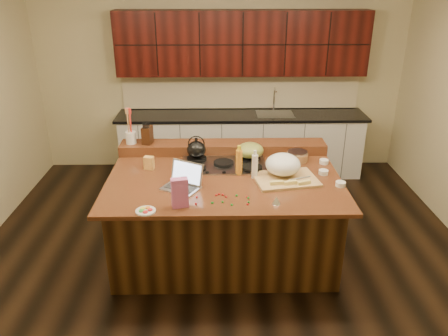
{
  "coord_description": "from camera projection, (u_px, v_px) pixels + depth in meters",
  "views": [
    {
      "loc": [
        -0.08,
        -4.1,
        2.82
      ],
      "look_at": [
        0.0,
        0.05,
        1.0
      ],
      "focal_mm": 35.0,
      "sensor_mm": 36.0,
      "label": 1
    }
  ],
  "objects": [
    {
      "name": "room",
      "position": [
        224.0,
        138.0,
        4.34
      ],
      "size": [
        5.52,
        5.02,
        2.72
      ],
      "color": "black",
      "rests_on": "ground"
    },
    {
      "name": "island",
      "position": [
        224.0,
        215.0,
        4.7
      ],
      "size": [
        2.4,
        1.6,
        0.92
      ],
      "color": "black",
      "rests_on": "ground"
    },
    {
      "name": "back_ledge",
      "position": [
        223.0,
        147.0,
        5.13
      ],
      "size": [
        2.4,
        0.3,
        0.12
      ],
      "primitive_type": "cube",
      "color": "black",
      "rests_on": "island"
    },
    {
      "name": "cooktop",
      "position": [
        224.0,
        164.0,
        4.78
      ],
      "size": [
        0.92,
        0.52,
        0.05
      ],
      "color": "gray",
      "rests_on": "island"
    },
    {
      "name": "back_counter",
      "position": [
        241.0,
        110.0,
        6.53
      ],
      "size": [
        3.7,
        0.66,
        2.4
      ],
      "color": "silver",
      "rests_on": "ground"
    },
    {
      "name": "kettle",
      "position": [
        196.0,
        149.0,
        4.85
      ],
      "size": [
        0.26,
        0.26,
        0.19
      ],
      "primitive_type": "ellipsoid",
      "rotation": [
        0.0,
        0.0,
        0.29
      ],
      "color": "black",
      "rests_on": "cooktop"
    },
    {
      "name": "green_bowl",
      "position": [
        250.0,
        150.0,
        4.86
      ],
      "size": [
        0.33,
        0.33,
        0.16
      ],
      "primitive_type": "ellipsoid",
      "rotation": [
        0.0,
        0.0,
        0.11
      ],
      "color": "olive",
      "rests_on": "cooktop"
    },
    {
      "name": "laptop",
      "position": [
        184.0,
        181.0,
        4.28
      ],
      "size": [
        0.44,
        0.41,
        0.24
      ],
      "rotation": [
        0.0,
        0.0,
        -0.51
      ],
      "color": "#B7B7BC",
      "rests_on": "island"
    },
    {
      "name": "oil_bottle",
      "position": [
        239.0,
        162.0,
        4.53
      ],
      "size": [
        0.07,
        0.07,
        0.27
      ],
      "primitive_type": "cylinder",
      "rotation": [
        0.0,
        0.0,
        0.07
      ],
      "color": "orange",
      "rests_on": "island"
    },
    {
      "name": "vinegar_bottle",
      "position": [
        255.0,
        166.0,
        4.45
      ],
      "size": [
        0.08,
        0.08,
        0.25
      ],
      "primitive_type": "cylinder",
      "rotation": [
        0.0,
        0.0,
        0.33
      ],
      "color": "silver",
      "rests_on": "island"
    },
    {
      "name": "wooden_tray",
      "position": [
        284.0,
        168.0,
        4.46
      ],
      "size": [
        0.69,
        0.55,
        0.25
      ],
      "rotation": [
        0.0,
        0.0,
        0.18
      ],
      "color": "tan",
      "rests_on": "island"
    },
    {
      "name": "ramekin_a",
      "position": [
        323.0,
        172.0,
        4.57
      ],
      "size": [
        0.12,
        0.12,
        0.04
      ],
      "primitive_type": "cylinder",
      "rotation": [
        0.0,
        0.0,
        -0.17
      ],
      "color": "white",
      "rests_on": "island"
    },
    {
      "name": "ramekin_b",
      "position": [
        341.0,
        184.0,
        4.31
      ],
      "size": [
        0.13,
        0.13,
        0.04
      ],
      "primitive_type": "cylinder",
      "rotation": [
        0.0,
        0.0,
        -0.38
      ],
      "color": "white",
      "rests_on": "island"
    },
    {
      "name": "ramekin_c",
      "position": [
        324.0,
        162.0,
        4.84
      ],
      "size": [
        0.1,
        0.1,
        0.04
      ],
      "primitive_type": "cylinder",
      "rotation": [
        0.0,
        0.0,
        0.03
      ],
      "color": "white",
      "rests_on": "island"
    },
    {
      "name": "strainer_bowl",
      "position": [
        297.0,
        157.0,
        4.91
      ],
      "size": [
        0.28,
        0.28,
        0.09
      ],
      "primitive_type": "cylinder",
      "rotation": [
        0.0,
        0.0,
        0.17
      ],
      "color": "#996B3F",
      "rests_on": "island"
    },
    {
      "name": "kitchen_timer",
      "position": [
        276.0,
        200.0,
        3.97
      ],
      "size": [
        0.1,
        0.1,
        0.07
      ],
      "primitive_type": "cone",
      "rotation": [
        0.0,
        0.0,
        -0.39
      ],
      "color": "silver",
      "rests_on": "island"
    },
    {
      "name": "pink_bag",
      "position": [
        180.0,
        193.0,
        3.88
      ],
      "size": [
        0.16,
        0.11,
        0.28
      ],
      "primitive_type": "cube",
      "rotation": [
        0.0,
        0.0,
        0.22
      ],
      "color": "#C65D9B",
      "rests_on": "island"
    },
    {
      "name": "candy_plate",
      "position": [
        146.0,
        211.0,
        3.85
      ],
      "size": [
        0.21,
        0.21,
        0.01
      ],
      "primitive_type": "cylinder",
      "rotation": [
        0.0,
        0.0,
        -0.19
      ],
      "color": "white",
      "rests_on": "island"
    },
    {
      "name": "package_box",
      "position": [
        149.0,
        163.0,
        4.68
      ],
      "size": [
        0.11,
        0.09,
        0.14
      ],
      "primitive_type": "cube",
      "rotation": [
        0.0,
        0.0,
        -0.21
      ],
      "color": "gold",
      "rests_on": "island"
    },
    {
      "name": "utensil_crock",
      "position": [
        131.0,
        137.0,
        5.06
      ],
      "size": [
        0.15,
        0.15,
        0.14
      ],
      "primitive_type": "cylinder",
      "rotation": [
        0.0,
        0.0,
        -0.31
      ],
      "color": "white",
      "rests_on": "back_ledge"
    },
    {
      "name": "knife_block",
      "position": [
        147.0,
        135.0,
        5.05
      ],
      "size": [
        0.12,
        0.17,
        0.2
      ],
      "primitive_type": "cube",
      "rotation": [
        0.0,
        0.0,
        -0.14
      ],
      "color": "black",
      "rests_on": "back_ledge"
    },
    {
      "name": "gumdrop_0",
      "position": [
        197.0,
        197.0,
        4.09
      ],
      "size": [
        0.02,
        0.02,
        0.02
      ],
      "primitive_type": "ellipsoid",
      "color": "red",
      "rests_on": "island"
    },
    {
      "name": "gumdrop_1",
      "position": [
        249.0,
        202.0,
        3.99
      ],
      "size": [
        0.02,
        0.02,
        0.02
      ],
      "primitive_type": "ellipsoid",
      "color": "#198C26",
      "rests_on": "island"
    },
    {
      "name": "gumdrop_2",
      "position": [
        226.0,
        197.0,
        4.09
      ],
      "size": [
        0.02,
        0.02,
        0.02
      ],
      "primitive_type": "ellipsoid",
      "color": "red",
      "rests_on": "island"
    },
    {
      "name": "gumdrop_3",
      "position": [
        232.0,
        205.0,
        3.95
      ],
      "size": [
        0.02,
        0.02,
        0.02
      ],
      "primitive_type": "ellipsoid",
      "color": "#198C26",
      "rests_on": "island"
    },
    {
      "name": "gumdrop_4",
      "position": [
        216.0,
        195.0,
        4.12
      ],
      "size": [
        0.02,
        0.02,
        0.02
      ],
      "primitive_type": "ellipsoid",
      "color": "red",
      "rests_on": "island"
    },
    {
      "name": "gumdrop_5",
      "position": [
        223.0,
        202.0,
        4.0
      ],
      "size": [
        0.02,
        0.02,
        0.02
      ],
      "primitive_type": "ellipsoid",
      "color": "#198C26",
      "rests_on": "island"
    },
    {
      "name": "gumdrop_6",
      "position": [
        223.0,
        195.0,
        4.13
      ],
      "size": [
        0.02,
        0.02,
        0.02
      ],
      "primitive_type": "ellipsoid",
      "color": "red",
      "rests_on": "island"
    },
    {
      "name": "gumdrop_7",
      "position": [
        237.0,
        195.0,
        4.12
      ],
      "size": [
        0.02,
        0.02,
        0.02
      ],
      "primitive_type": "ellipsoid",
      "color": "#198C26",
      "rests_on": "island"
    },
    {
      "name": "gumdrop_8",
      "position": [
        196.0,
        204.0,
        3.97
      ],
      "size": [
        0.02,
        0.02,
        0.02
      ],
      "primitive_type": "ellipsoid",
      "color": "red",
      "rests_on": "island"
    },
    {
      "name": "gumdrop_9",
      "position": [
        213.0,
        203.0,
        3.98
      ],
      "size": [
        0.02,
        0.02,
        0.02
      ],
      "primitive_type": "ellipsoid",
      "color": "#198C26",
      "rests_on": "island"
    },
    {
      "name": "gumdrop_10",
      "position": [
        247.0,
        197.0,
        4.09
      ],
      "size": [
        0.02,
        0.02,
        0.02
      ],
      "primitive_type": "ellipsoid",
      "color": "red",
      "rests_on": "island"
    },
    {
      "name": "gumdrop_11",
      "position": [
        212.0,
        203.0,
        3.98
      ],
      "size": [
        0.02,
        0.02,
        0.02
      ],
      "primitive_type": "ellipsoid",
      "color": "#198C26",
      "rests_on": "island"
    },
    {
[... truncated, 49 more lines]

